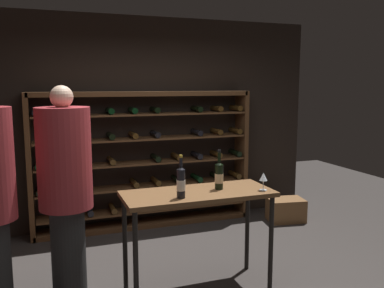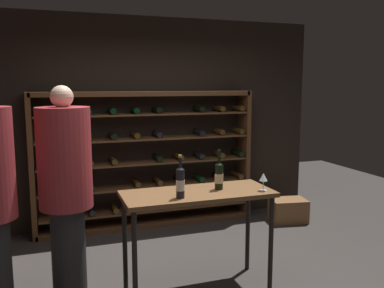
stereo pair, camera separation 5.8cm
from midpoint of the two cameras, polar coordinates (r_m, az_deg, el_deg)
back_wall at (r=5.59m, az=-6.97°, el=3.11°), size 4.82×0.10×2.77m
wine_rack at (r=5.45m, az=-6.72°, el=-2.26°), size 2.90×0.32×1.79m
tasting_table at (r=3.72m, az=0.39°, el=-8.23°), size 1.35×0.56×0.93m
person_guest_khaki at (r=3.75m, az=-17.61°, el=-5.16°), size 0.46×0.46×1.88m
wine_crate at (r=5.90m, az=12.64°, el=-8.92°), size 0.53×0.42×0.31m
wine_bottle_red_label at (r=3.76m, az=3.34°, el=-4.36°), size 0.08×0.08×0.36m
wine_bottle_black_capsule at (r=3.47m, az=-2.03°, el=-5.32°), size 0.08×0.08×0.37m
wine_glass_stemmed_left at (r=3.76m, az=9.47°, el=-4.64°), size 0.07×0.07×0.16m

